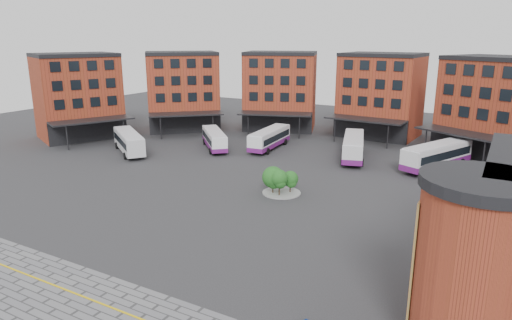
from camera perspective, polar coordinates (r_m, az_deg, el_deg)
The scene contains 10 objects.
ground at distance 43.68m, azimuth -6.24°, elevation -8.28°, with size 160.00×160.00×0.00m, color #28282B.
yellow_line at distance 33.23m, azimuth -17.98°, elevation -17.00°, with size 26.00×0.15×0.02m, color gold.
main_building at distance 76.81m, azimuth 7.44°, elevation 7.51°, with size 94.14×42.48×14.60m.
tree_island at distance 51.47m, azimuth 2.85°, elevation -2.47°, with size 4.40×4.40×3.20m.
bus_a at distance 72.37m, azimuth -15.62°, elevation 2.34°, with size 10.91×8.75×3.25m.
bus_b at distance 72.73m, azimuth -5.23°, elevation 2.64°, with size 8.95×9.23×2.94m.
bus_c at distance 72.43m, azimuth 1.72°, elevation 2.73°, with size 3.38×11.32×3.15m.
bus_d at distance 67.84m, azimuth 12.07°, elevation 1.66°, with size 6.02×12.31×3.39m.
bus_e at distance 65.83m, azimuth 21.68°, elevation 0.54°, with size 7.71×12.44×3.49m.
bus_f at distance 56.32m, azimuth 29.33°, elevation -2.87°, with size 8.69×10.95×3.24m.
Camera 1 is at (23.58, -32.42, 17.33)m, focal length 32.00 mm.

